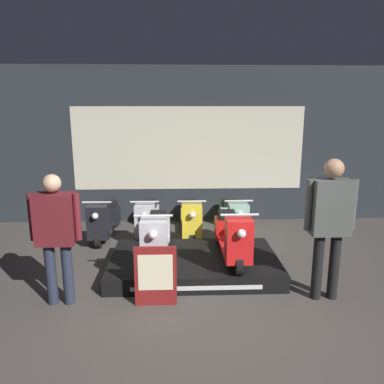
# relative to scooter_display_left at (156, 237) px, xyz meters

# --- Properties ---
(ground_plane) EXTENTS (30.00, 30.00, 0.00)m
(ground_plane) POSITION_rel_scooter_display_left_xyz_m (0.55, -1.15, -0.55)
(ground_plane) COLOR #423D38
(shop_wall_back) EXTENTS (8.62, 0.09, 3.20)m
(shop_wall_back) POSITION_rel_scooter_display_left_xyz_m (0.55, 2.63, 1.05)
(shop_wall_back) COLOR #23282D
(shop_wall_back) RESTS_ON ground_plane
(display_platform) EXTENTS (2.45, 1.51, 0.23)m
(display_platform) POSITION_rel_scooter_display_left_xyz_m (0.55, 0.04, -0.43)
(display_platform) COLOR black
(display_platform) RESTS_ON ground_plane
(scooter_display_left) EXTENTS (0.49, 1.63, 0.83)m
(scooter_display_left) POSITION_rel_scooter_display_left_xyz_m (0.00, 0.00, 0.00)
(scooter_display_left) COLOR black
(scooter_display_left) RESTS_ON display_platform
(scooter_display_right) EXTENTS (0.49, 1.63, 0.83)m
(scooter_display_right) POSITION_rel_scooter_display_left_xyz_m (1.10, 0.00, 0.00)
(scooter_display_right) COLOR black
(scooter_display_right) RESTS_ON display_platform
(scooter_backrow_0) EXTENTS (0.49, 1.63, 0.83)m
(scooter_backrow_0) POSITION_rel_scooter_display_left_xyz_m (-1.06, 1.64, -0.23)
(scooter_backrow_0) COLOR black
(scooter_backrow_0) RESTS_ON ground_plane
(scooter_backrow_1) EXTENTS (0.49, 1.63, 0.83)m
(scooter_backrow_1) POSITION_rel_scooter_display_left_xyz_m (-0.26, 1.64, -0.23)
(scooter_backrow_1) COLOR black
(scooter_backrow_1) RESTS_ON ground_plane
(scooter_backrow_2) EXTENTS (0.49, 1.63, 0.83)m
(scooter_backrow_2) POSITION_rel_scooter_display_left_xyz_m (0.55, 1.64, -0.23)
(scooter_backrow_2) COLOR black
(scooter_backrow_2) RESTS_ON ground_plane
(scooter_backrow_3) EXTENTS (0.49, 1.63, 0.83)m
(scooter_backrow_3) POSITION_rel_scooter_display_left_xyz_m (1.36, 1.64, -0.23)
(scooter_backrow_3) COLOR black
(scooter_backrow_3) RESTS_ON ground_plane
(person_left_browsing) EXTENTS (0.61, 0.25, 1.63)m
(person_left_browsing) POSITION_rel_scooter_display_left_xyz_m (-1.15, -0.83, 0.42)
(person_left_browsing) COLOR #232838
(person_left_browsing) RESTS_ON ground_plane
(person_right_browsing) EXTENTS (0.63, 0.26, 1.80)m
(person_right_browsing) POSITION_rel_scooter_display_left_xyz_m (2.17, -0.83, 0.53)
(person_right_browsing) COLOR black
(person_right_browsing) RESTS_ON ground_plane
(price_sign_board) EXTENTS (0.51, 0.04, 0.76)m
(price_sign_board) POSITION_rel_scooter_display_left_xyz_m (0.03, -0.92, -0.16)
(price_sign_board) COLOR maroon
(price_sign_board) RESTS_ON ground_plane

